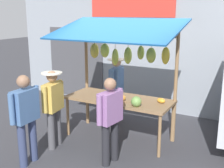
{
  "coord_description": "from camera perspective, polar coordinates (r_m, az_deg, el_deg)",
  "views": [
    {
      "loc": [
        -2.65,
        5.12,
        2.63
      ],
      "look_at": [
        0.0,
        0.3,
        1.25
      ],
      "focal_mm": 46.71,
      "sensor_mm": 36.0,
      "label": 1
    }
  ],
  "objects": [
    {
      "name": "vendor_with_sunhat",
      "position": [
        6.86,
        0.87,
        -0.25
      ],
      "size": [
        0.41,
        0.68,
        1.59
      ],
      "rotation": [
        0.0,
        0.0,
        1.73
      ],
      "color": "#4C4C51",
      "rests_on": "ground"
    },
    {
      "name": "market_stall",
      "position": [
        5.9,
        1.74,
        3.61
      ],
      "size": [
        2.5,
        1.46,
        2.5
      ],
      "color": "olive",
      "rests_on": "ground"
    },
    {
      "name": "shopper_with_ponytail",
      "position": [
        5.75,
        -11.42,
        -3.75
      ],
      "size": [
        0.4,
        0.66,
        1.54
      ],
      "rotation": [
        0.0,
        0.0,
        -1.4
      ],
      "color": "#4C4C51",
      "rests_on": "ground"
    },
    {
      "name": "shopper_with_shopping_bag",
      "position": [
        5.21,
        -16.55,
        -5.64
      ],
      "size": [
        0.23,
        0.69,
        1.6
      ],
      "rotation": [
        0.0,
        0.0,
        -1.54
      ],
      "color": "navy",
      "rests_on": "ground"
    },
    {
      "name": "ground_plane",
      "position": [
        6.34,
        1.33,
        -10.44
      ],
      "size": [
        40.0,
        40.0,
        0.0
      ],
      "primitive_type": "plane",
      "color": "#38383D"
    },
    {
      "name": "street_backdrop",
      "position": [
        7.86,
        8.5,
        7.13
      ],
      "size": [
        9.0,
        0.3,
        3.4
      ],
      "color": "#8C939E",
      "rests_on": "ground"
    },
    {
      "name": "shopper_in_striped_shirt",
      "position": [
        5.03,
        -0.37,
        -6.21
      ],
      "size": [
        0.28,
        0.67,
        1.55
      ],
      "rotation": [
        0.0,
        0.0,
        -1.71
      ],
      "color": "#232328",
      "rests_on": "ground"
    }
  ]
}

